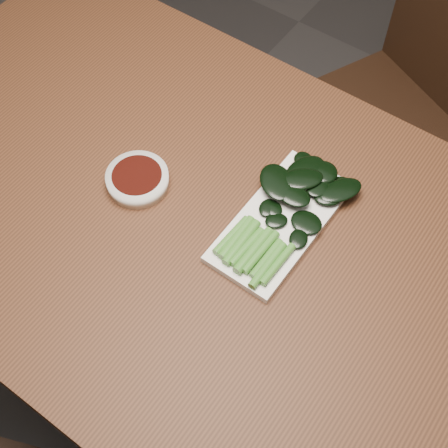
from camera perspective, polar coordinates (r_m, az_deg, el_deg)
ground at (r=1.74m, az=-1.03°, el=-13.10°), size 6.00×6.00×0.00m
table at (r=1.12m, az=-1.55°, el=-1.67°), size 1.40×0.80×0.75m
chair_far at (r=1.65m, az=16.10°, el=10.42°), size 0.57×0.57×0.89m
sauce_bowl at (r=1.10m, az=-7.91°, el=4.07°), size 0.11×0.11×0.03m
serving_plate at (r=1.06m, az=5.18°, el=0.21°), size 0.13×0.28×0.01m
gai_lan at (r=1.05m, az=5.93°, el=1.56°), size 0.18×0.29×0.02m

